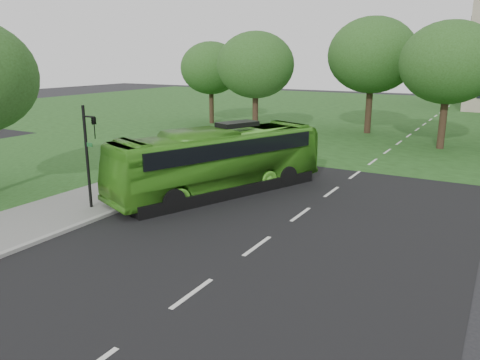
{
  "coord_description": "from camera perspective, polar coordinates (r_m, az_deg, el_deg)",
  "views": [
    {
      "loc": [
        7.22,
        -11.82,
        6.58
      ],
      "look_at": [
        -2.16,
        4.53,
        1.6
      ],
      "focal_mm": 35.0,
      "sensor_mm": 36.0,
      "label": 1
    }
  ],
  "objects": [
    {
      "name": "traffic_light",
      "position": [
        21.04,
        -17.94,
        3.48
      ],
      "size": [
        0.74,
        0.2,
        4.62
      ],
      "rotation": [
        0.0,
        0.0,
        -0.07
      ],
      "color": "black",
      "rests_on": "ground"
    },
    {
      "name": "tree_park_c",
      "position": [
        37.08,
        24.15,
        12.92
      ],
      "size": [
        6.85,
        6.85,
        9.1
      ],
      "color": "black",
      "rests_on": "ground"
    },
    {
      "name": "tree_park_a",
      "position": [
        40.61,
        1.92,
        13.82
      ],
      "size": [
        6.54,
        6.54,
        8.69
      ],
      "color": "black",
      "rests_on": "ground"
    },
    {
      "name": "tree_park_f",
      "position": [
        47.75,
        -3.57,
        13.46
      ],
      "size": [
        6.04,
        6.04,
        8.07
      ],
      "color": "black",
      "rests_on": "ground"
    },
    {
      "name": "bus",
      "position": [
        23.14,
        -2.57,
        2.37
      ],
      "size": [
        6.77,
        11.69,
        3.21
      ],
      "primitive_type": "imported",
      "rotation": [
        0.0,
        0.0,
        -0.38
      ],
      "color": "#469A23",
      "rests_on": "ground"
    },
    {
      "name": "street_surfaces",
      "position": [
        36.0,
        17.18,
        3.65
      ],
      "size": [
        120.0,
        120.0,
        0.15
      ],
      "color": "black",
      "rests_on": "ground"
    },
    {
      "name": "ground",
      "position": [
        15.33,
        -1.44,
        -10.62
      ],
      "size": [
        160.0,
        160.0,
        0.0
      ],
      "primitive_type": "plane",
      "color": "black",
      "rests_on": "ground"
    },
    {
      "name": "tree_park_b",
      "position": [
        42.82,
        15.84,
        14.41
      ],
      "size": [
        7.57,
        7.57,
        9.93
      ],
      "color": "black",
      "rests_on": "ground"
    }
  ]
}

